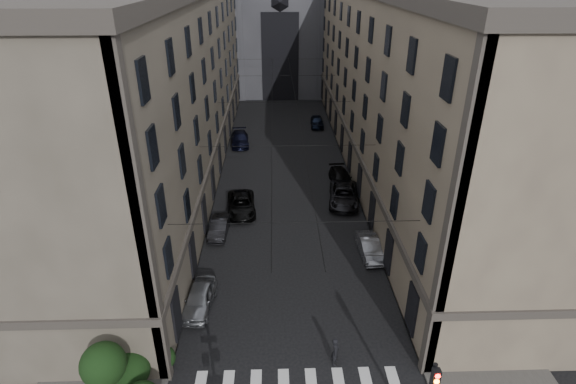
{
  "coord_description": "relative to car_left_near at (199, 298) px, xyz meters",
  "views": [
    {
      "loc": [
        -1.04,
        -11.44,
        20.11
      ],
      "look_at": [
        -0.35,
        11.15,
        8.82
      ],
      "focal_mm": 28.0,
      "sensor_mm": 36.0,
      "label": 1
    }
  ],
  "objects": [
    {
      "name": "sidewalk_left",
      "position": [
        -4.36,
        24.12,
        -0.67
      ],
      "size": [
        7.0,
        80.0,
        0.15
      ],
      "primitive_type": "cube",
      "color": "#383533",
      "rests_on": "ground"
    },
    {
      "name": "sidewalk_right",
      "position": [
        16.64,
        24.12,
        -0.67
      ],
      "size": [
        7.0,
        80.0,
        0.15
      ],
      "primitive_type": "cube",
      "color": "#383533",
      "rests_on": "ground"
    },
    {
      "name": "building_left",
      "position": [
        -7.3,
        24.12,
        8.6
      ],
      "size": [
        13.6,
        60.6,
        18.85
      ],
      "color": "#484237",
      "rests_on": "ground"
    },
    {
      "name": "building_right",
      "position": [
        19.58,
        24.12,
        8.6
      ],
      "size": [
        13.6,
        60.6,
        18.85
      ],
      "color": "brown",
      "rests_on": "ground"
    },
    {
      "name": "shrub_cluster",
      "position": [
        -2.58,
        -6.88,
        1.05
      ],
      "size": [
        3.9,
        4.4,
        3.9
      ],
      "color": "black",
      "rests_on": "sidewalk_left"
    },
    {
      "name": "tram_wires",
      "position": [
        6.14,
        23.75,
        6.5
      ],
      "size": [
        14.0,
        60.0,
        0.43
      ],
      "color": "black",
      "rests_on": "ground"
    },
    {
      "name": "car_left_near",
      "position": [
        0.0,
        0.0,
        0.0
      ],
      "size": [
        2.16,
        4.53,
        1.49
      ],
      "primitive_type": "imported",
      "rotation": [
        0.0,
        0.0,
        -0.09
      ],
      "color": "slate",
      "rests_on": "ground"
    },
    {
      "name": "car_left_midnear",
      "position": [
        0.32,
        9.17,
        -0.08
      ],
      "size": [
        1.61,
        4.09,
        1.33
      ],
      "primitive_type": "imported",
      "rotation": [
        0.0,
        0.0,
        -0.05
      ],
      "color": "black",
      "rests_on": "ground"
    },
    {
      "name": "car_left_midfar",
      "position": [
        1.94,
        12.98,
        0.0
      ],
      "size": [
        2.95,
        5.59,
        1.5
      ],
      "primitive_type": "imported",
      "rotation": [
        0.0,
        0.0,
        0.09
      ],
      "color": "black",
      "rests_on": "ground"
    },
    {
      "name": "car_left_far",
      "position": [
        0.65,
        30.6,
        0.02
      ],
      "size": [
        2.61,
        5.45,
        1.53
      ],
      "primitive_type": "imported",
      "rotation": [
        0.0,
        0.0,
        0.09
      ],
      "color": "black",
      "rests_on": "ground"
    },
    {
      "name": "car_right_near",
      "position": [
        12.34,
        5.75,
        -0.05
      ],
      "size": [
        1.71,
        4.3,
        1.39
      ],
      "primitive_type": "imported",
      "rotation": [
        0.0,
        0.0,
        0.06
      ],
      "color": "gray",
      "rests_on": "ground"
    },
    {
      "name": "car_right_midnear",
      "position": [
        11.56,
        14.48,
        0.07
      ],
      "size": [
        3.46,
        6.19,
        1.64
      ],
      "primitive_type": "imported",
      "rotation": [
        0.0,
        0.0,
        -0.13
      ],
      "color": "black",
      "rests_on": "ground"
    },
    {
      "name": "car_right_midfar",
      "position": [
        11.89,
        18.55,
        -0.03
      ],
      "size": [
        2.44,
        5.07,
        1.42
      ],
      "primitive_type": "imported",
      "rotation": [
        0.0,
        0.0,
        0.09
      ],
      "color": "black",
      "rests_on": "ground"
    },
    {
      "name": "car_right_far",
      "position": [
        11.06,
        37.6,
        -0.01
      ],
      "size": [
        1.86,
        4.36,
        1.47
      ],
      "primitive_type": "imported",
      "rotation": [
        0.0,
        0.0,
        -0.03
      ],
      "color": "black",
      "rests_on": "ground"
    },
    {
      "name": "pedestrian",
      "position": [
        8.32,
        -4.93,
        0.15
      ],
      "size": [
        0.59,
        0.74,
        1.79
      ],
      "primitive_type": "imported",
      "rotation": [
        0.0,
        0.0,
        1.3
      ],
      "color": "black",
      "rests_on": "ground"
    }
  ]
}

